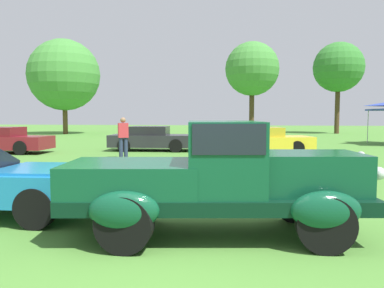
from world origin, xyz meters
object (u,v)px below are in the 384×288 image
object	(u,v)px
feature_pickup_truck	(219,178)
spectator_between_cars	(123,136)
show_car_charcoal	(152,139)
show_car_burgundy	(3,140)
show_car_yellow	(263,141)

from	to	relation	value
feature_pickup_truck	spectator_between_cars	xyz separation A→B (m)	(-4.40, 9.48, 0.05)
show_car_charcoal	show_car_burgundy	bearing A→B (deg)	-163.47
spectator_between_cars	show_car_charcoal	bearing A→B (deg)	83.38
show_car_burgundy	show_car_charcoal	distance (m)	7.00
show_car_burgundy	show_car_charcoal	size ratio (longest dim) A/B	1.02
feature_pickup_truck	show_car_yellow	bearing A→B (deg)	83.39
show_car_yellow	show_car_charcoal	bearing A→B (deg)	170.77
show_car_burgundy	show_car_charcoal	xyz separation A→B (m)	(6.71, 1.99, -0.00)
show_car_charcoal	spectator_between_cars	world-z (taller)	spectator_between_cars
show_car_charcoal	spectator_between_cars	distance (m)	3.51
feature_pickup_truck	show_car_charcoal	distance (m)	13.56
feature_pickup_truck	show_car_burgundy	bearing A→B (deg)	134.32
show_car_burgundy	show_car_yellow	distance (m)	12.15
feature_pickup_truck	show_car_yellow	xyz separation A→B (m)	(1.40, 12.08, -0.27)
feature_pickup_truck	show_car_burgundy	xyz separation A→B (m)	(-10.70, 10.96, -0.27)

